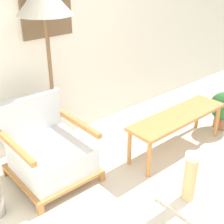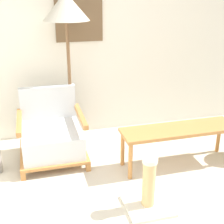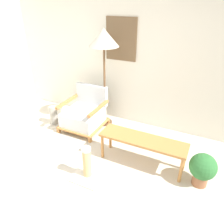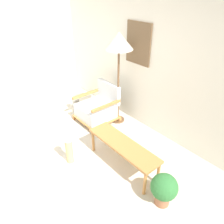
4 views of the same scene
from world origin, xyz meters
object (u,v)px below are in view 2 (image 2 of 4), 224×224
(floor_lamp, at_px, (66,13))
(coffee_table, at_px, (179,133))
(scratching_post, at_px, (148,192))
(armchair, at_px, (52,135))

(floor_lamp, relative_size, coffee_table, 1.41)
(floor_lamp, height_order, scratching_post, floor_lamp)
(armchair, bearing_deg, scratching_post, -56.13)
(armchair, bearing_deg, floor_lamp, 49.62)
(floor_lamp, xyz_separation_m, scratching_post, (0.46, -1.39, -1.39))
(armchair, height_order, coffee_table, armchair)
(floor_lamp, height_order, coffee_table, floor_lamp)
(scratching_post, bearing_deg, coffee_table, 46.36)
(floor_lamp, relative_size, scratching_post, 3.60)
(floor_lamp, bearing_deg, coffee_table, -37.96)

